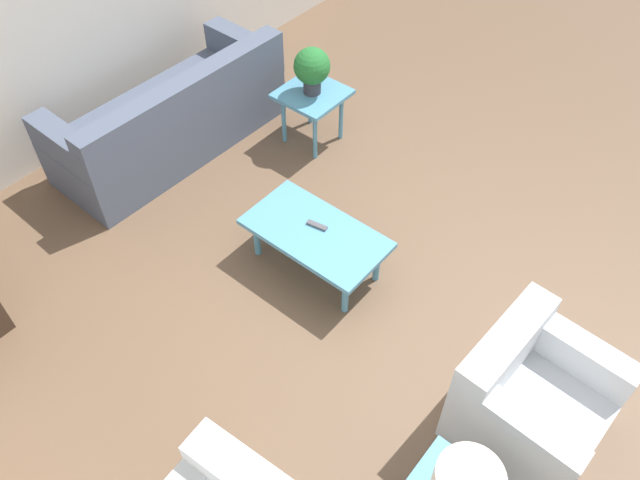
% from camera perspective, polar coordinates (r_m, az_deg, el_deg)
% --- Properties ---
extents(ground_plane, '(14.00, 14.00, 0.00)m').
position_cam_1_polar(ground_plane, '(4.88, 4.88, -2.31)').
color(ground_plane, brown).
extents(sofa, '(0.90, 2.16, 0.85)m').
position_cam_1_polar(sofa, '(5.85, -13.31, 10.72)').
color(sofa, '#4C566B').
rests_on(sofa, ground_plane).
extents(armchair, '(0.81, 0.86, 0.79)m').
position_cam_1_polar(armchair, '(4.06, 18.54, -13.64)').
color(armchair, silver).
rests_on(armchair, ground_plane).
extents(coffee_table, '(1.07, 0.58, 0.39)m').
position_cam_1_polar(coffee_table, '(4.61, -0.41, 0.42)').
color(coffee_table, teal).
rests_on(coffee_table, ground_plane).
extents(side_table_plant, '(0.55, 0.55, 0.52)m').
position_cam_1_polar(side_table_plant, '(5.71, -0.71, 12.73)').
color(side_table_plant, teal).
rests_on(side_table_plant, ground_plane).
extents(potted_plant, '(0.32, 0.32, 0.42)m').
position_cam_1_polar(potted_plant, '(5.53, -0.74, 15.47)').
color(potted_plant, '#333338').
rests_on(potted_plant, side_table_plant).
extents(remote_control, '(0.16, 0.07, 0.02)m').
position_cam_1_polar(remote_control, '(4.60, -0.28, 1.34)').
color(remote_control, '#4C4C51').
rests_on(remote_control, coffee_table).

